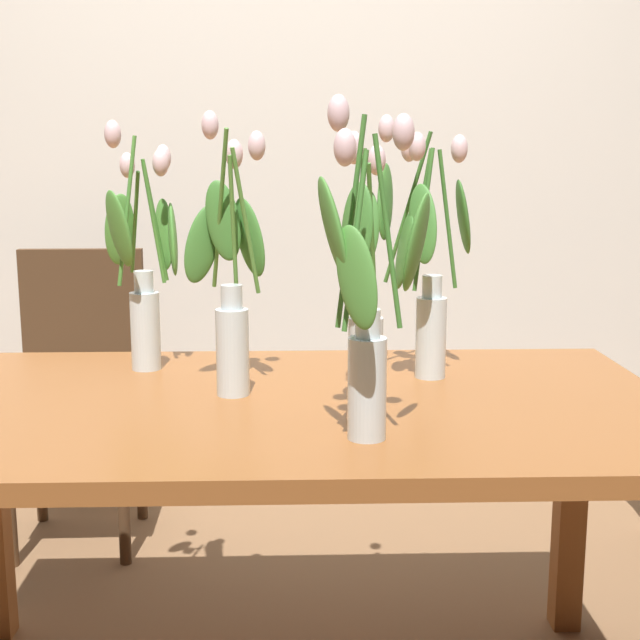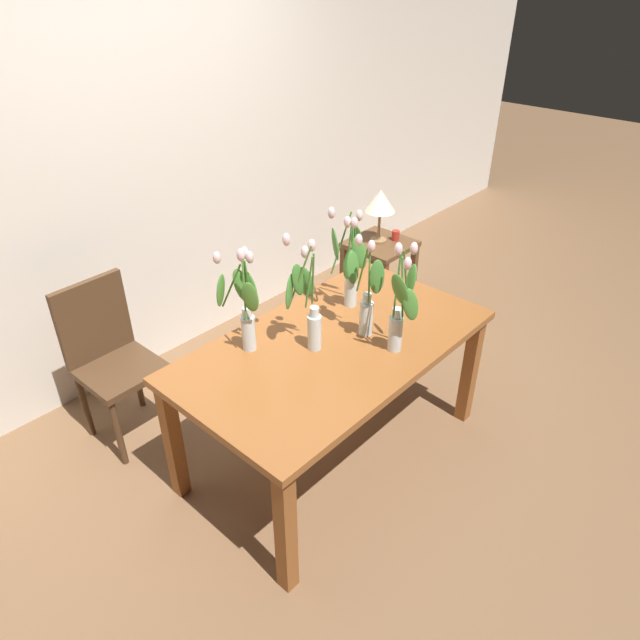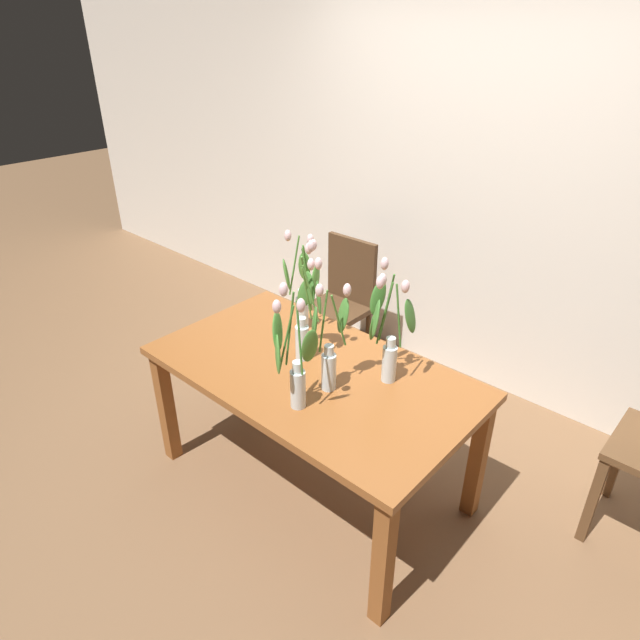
# 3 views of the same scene
# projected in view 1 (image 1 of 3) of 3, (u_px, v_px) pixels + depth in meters

# --- Properties ---
(room_wall_rear) EXTENTS (9.00, 0.10, 2.70)m
(room_wall_rear) POSITION_uv_depth(u_px,v_px,m) (285.00, 122.00, 3.17)
(room_wall_rear) COLOR silver
(room_wall_rear) RESTS_ON ground
(dining_table) EXTENTS (1.60, 0.90, 0.74)m
(dining_table) POSITION_uv_depth(u_px,v_px,m) (281.00, 442.00, 1.79)
(dining_table) COLOR brown
(dining_table) RESTS_ON ground
(tulip_vase_0) EXTENTS (0.21, 0.17, 0.58)m
(tulip_vase_0) POSITION_uv_depth(u_px,v_px,m) (230.00, 291.00, 1.80)
(tulip_vase_0) COLOR silver
(tulip_vase_0) RESTS_ON dining_table
(tulip_vase_1) EXTENTS (0.11, 0.23, 0.53)m
(tulip_vase_1) POSITION_uv_depth(u_px,v_px,m) (364.00, 313.00, 1.68)
(tulip_vase_1) COLOR silver
(tulip_vase_1) RESTS_ON dining_table
(tulip_vase_2) EXTENTS (0.23, 0.21, 0.58)m
(tulip_vase_2) POSITION_uv_depth(u_px,v_px,m) (425.00, 271.00, 1.90)
(tulip_vase_2) COLOR silver
(tulip_vase_2) RESTS_ON dining_table
(tulip_vase_3) EXTENTS (0.22, 0.16, 0.59)m
(tulip_vase_3) POSITION_uv_depth(u_px,v_px,m) (367.00, 318.00, 1.47)
(tulip_vase_3) COLOR silver
(tulip_vase_3) RESTS_ON dining_table
(tulip_vase_4) EXTENTS (0.20, 0.25, 0.56)m
(tulip_vase_4) POSITION_uv_depth(u_px,v_px,m) (144.00, 272.00, 2.00)
(tulip_vase_4) COLOR silver
(tulip_vase_4) RESTS_ON dining_table
(dining_chair) EXTENTS (0.41, 0.41, 0.93)m
(dining_chair) POSITION_uv_depth(u_px,v_px,m) (79.00, 378.00, 2.80)
(dining_chair) COLOR #4C331E
(dining_chair) RESTS_ON ground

